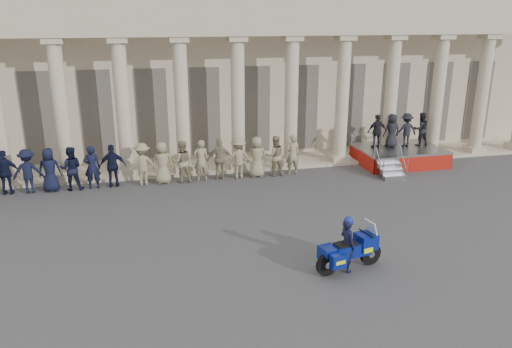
# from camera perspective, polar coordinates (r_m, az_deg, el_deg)

# --- Properties ---
(ground) EXTENTS (90.00, 90.00, 0.00)m
(ground) POSITION_cam_1_polar(r_m,az_deg,el_deg) (16.69, -1.09, -7.77)
(ground) COLOR #3B3B3D
(ground) RESTS_ON ground
(building) EXTENTS (40.00, 12.50, 9.00)m
(building) POSITION_cam_1_polar(r_m,az_deg,el_deg) (29.77, -7.18, 12.44)
(building) COLOR tan
(building) RESTS_ON ground
(officer_rank) EXTENTS (18.27, 0.72, 1.90)m
(officer_rank) POSITION_cam_1_polar(r_m,az_deg,el_deg) (22.52, -17.72, 0.78)
(officer_rank) COLOR black
(officer_rank) RESTS_ON ground
(reviewing_stand) EXTENTS (4.12, 3.98, 2.53)m
(reviewing_stand) POSITION_cam_1_polar(r_m,az_deg,el_deg) (26.00, 16.19, 4.01)
(reviewing_stand) COLOR gray
(reviewing_stand) RESTS_ON ground
(motorcycle) EXTENTS (2.20, 1.10, 1.43)m
(motorcycle) POSITION_cam_1_polar(r_m,az_deg,el_deg) (15.00, 10.72, -8.55)
(motorcycle) COLOR black
(motorcycle) RESTS_ON ground
(rider) EXTENTS (0.51, 0.66, 1.71)m
(rider) POSITION_cam_1_polar(r_m,az_deg,el_deg) (14.83, 10.39, -7.84)
(rider) COLOR black
(rider) RESTS_ON ground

